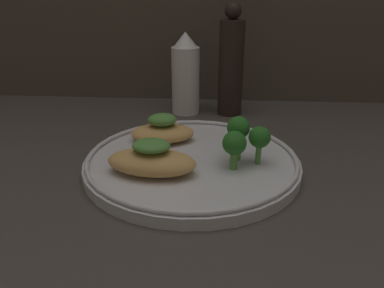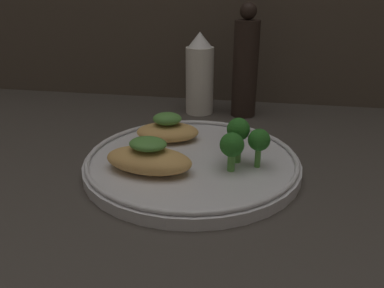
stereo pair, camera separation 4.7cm
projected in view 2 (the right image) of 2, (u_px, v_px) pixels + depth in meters
The scene contains 7 objects.
ground_plane at pixel (192, 171), 48.85cm from camera, with size 180.00×180.00×1.00cm, color #3D3833.
plate at pixel (192, 161), 48.27cm from camera, with size 27.54×27.54×2.00cm.
grilled_meat_front at pixel (149, 158), 44.23cm from camera, with size 11.16×6.77×4.19cm.
grilled_meat_middle at pixel (168, 130), 53.53cm from camera, with size 9.60×7.01×4.00cm.
broccoli_bunch at pixel (242, 140), 44.52cm from camera, with size 5.87×5.18×5.80cm.
sauce_bottle at pixel (200, 75), 67.57cm from camera, with size 5.04×5.04×14.63cm.
pepper_grinder at pixel (245, 66), 65.44cm from camera, with size 4.40×4.40×19.51cm.
Camera 2 is at (7.94, -42.90, 21.76)cm, focal length 35.00 mm.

